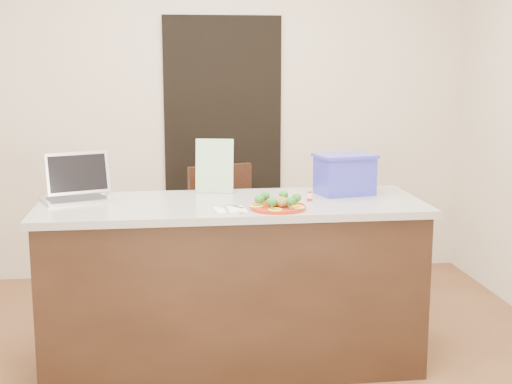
{
  "coord_description": "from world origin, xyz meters",
  "views": [
    {
      "loc": [
        -0.35,
        -3.49,
        1.67
      ],
      "look_at": [
        0.13,
        0.2,
        0.98
      ],
      "focal_mm": 50.0,
      "sensor_mm": 36.0,
      "label": 1
    }
  ],
  "objects": [
    {
      "name": "ground",
      "position": [
        0.0,
        0.0,
        0.0
      ],
      "size": [
        4.0,
        4.0,
        0.0
      ],
      "primitive_type": "plane",
      "color": "brown",
      "rests_on": "ground"
    },
    {
      "name": "room_shell",
      "position": [
        0.0,
        0.0,
        1.62
      ],
      "size": [
        4.0,
        4.0,
        4.0
      ],
      "color": "white",
      "rests_on": "ground"
    },
    {
      "name": "doorway",
      "position": [
        0.1,
        1.98,
        1.0
      ],
      "size": [
        0.9,
        0.02,
        2.0
      ],
      "primitive_type": "cube",
      "color": "black",
      "rests_on": "ground"
    },
    {
      "name": "island",
      "position": [
        0.0,
        0.25,
        0.46
      ],
      "size": [
        2.06,
        0.76,
        0.92
      ],
      "color": "black",
      "rests_on": "ground"
    },
    {
      "name": "plate",
      "position": [
        0.22,
        0.03,
        0.93
      ],
      "size": [
        0.29,
        0.29,
        0.02
      ],
      "rotation": [
        0.0,
        0.0,
        0.28
      ],
      "color": "#9B210E",
      "rests_on": "island"
    },
    {
      "name": "meatballs",
      "position": [
        0.22,
        0.03,
        0.96
      ],
      "size": [
        0.12,
        0.11,
        0.04
      ],
      "color": "olive",
      "rests_on": "plate"
    },
    {
      "name": "broccoli",
      "position": [
        0.22,
        0.03,
        0.98
      ],
      "size": [
        0.25,
        0.22,
        0.04
      ],
      "color": "#185416",
      "rests_on": "plate"
    },
    {
      "name": "pepper_rings",
      "position": [
        0.22,
        0.03,
        0.94
      ],
      "size": [
        0.27,
        0.28,
        0.01
      ],
      "color": "yellow",
      "rests_on": "plate"
    },
    {
      "name": "napkin",
      "position": [
        -0.03,
        0.03,
        0.92
      ],
      "size": [
        0.17,
        0.17,
        0.01
      ],
      "primitive_type": "cube",
      "rotation": [
        0.0,
        0.0,
        0.1
      ],
      "color": "silver",
      "rests_on": "island"
    },
    {
      "name": "fork",
      "position": [
        -0.05,
        0.04,
        0.93
      ],
      "size": [
        0.04,
        0.17,
        0.0
      ],
      "rotation": [
        0.0,
        0.0,
        0.04
      ],
      "color": "#BDBCC1",
      "rests_on": "napkin"
    },
    {
      "name": "knife",
      "position": [
        0.0,
        0.01,
        0.93
      ],
      "size": [
        0.08,
        0.2,
        0.01
      ],
      "rotation": [
        0.0,
        0.0,
        0.6
      ],
      "color": "white",
      "rests_on": "napkin"
    },
    {
      "name": "yogurt_bottle",
      "position": [
        0.41,
        0.16,
        0.95
      ],
      "size": [
        0.03,
        0.03,
        0.06
      ],
      "rotation": [
        0.0,
        0.0,
        0.12
      ],
      "color": "beige",
      "rests_on": "island"
    },
    {
      "name": "laptop",
      "position": [
        -0.83,
        0.45,
        0.99
      ],
      "size": [
        0.41,
        0.39,
        0.25
      ],
      "rotation": [
        0.0,
        0.0,
        0.36
      ],
      "color": "#B6B5BA",
      "rests_on": "island"
    },
    {
      "name": "leaflet",
      "position": [
        -0.07,
        0.53,
        1.07
      ],
      "size": [
        0.22,
        0.09,
        0.31
      ],
      "primitive_type": "cube",
      "rotation": [
        -0.14,
        0.0,
        -0.21
      ],
      "color": "silver",
      "rests_on": "island"
    },
    {
      "name": "blue_box",
      "position": [
        0.66,
        0.39,
        1.04
      ],
      "size": [
        0.36,
        0.29,
        0.23
      ],
      "rotation": [
        0.0,
        0.0,
        0.21
      ],
      "color": "#3132B2",
      "rests_on": "island"
    },
    {
      "name": "chair",
      "position": [
        0.0,
        0.98,
        0.57
      ],
      "size": [
        0.56,
        0.58,
        1.0
      ],
      "rotation": [
        0.0,
        0.0,
        0.35
      ],
      "color": "black",
      "rests_on": "ground"
    }
  ]
}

